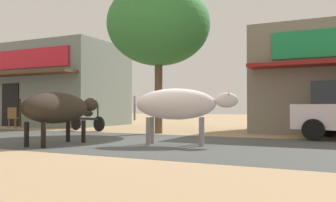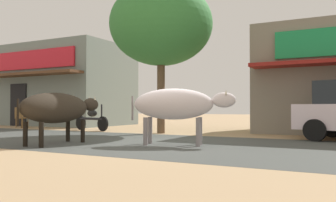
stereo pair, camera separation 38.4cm
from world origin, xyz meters
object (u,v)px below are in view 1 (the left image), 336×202
object	(u,v)px
roadside_tree	(159,25)
cow_near_brown	(59,108)
cafe_chair_near_tree	(14,117)
cow_far_dark	(178,105)
parked_motorcycle	(88,119)

from	to	relation	value
roadside_tree	cow_near_brown	xyz separation A→B (m)	(-0.47, -4.51, -2.97)
roadside_tree	cafe_chair_near_tree	size ratio (longest dim) A/B	5.80
cow_near_brown	cafe_chair_near_tree	world-z (taller)	cow_near_brown
roadside_tree	cow_far_dark	world-z (taller)	roadside_tree
parked_motorcycle	cow_far_dark	bearing A→B (deg)	-32.37
cow_near_brown	roadside_tree	bearing A→B (deg)	84.03
roadside_tree	cow_near_brown	bearing A→B (deg)	-95.97
cafe_chair_near_tree	cow_near_brown	bearing A→B (deg)	-34.06
roadside_tree	parked_motorcycle	distance (m)	4.66
parked_motorcycle	cow_far_dark	world-z (taller)	cow_far_dark
cow_far_dark	parked_motorcycle	bearing A→B (deg)	147.63
parked_motorcycle	roadside_tree	bearing A→B (deg)	-1.83
roadside_tree	cow_far_dark	size ratio (longest dim) A/B	2.13
cow_far_dark	cafe_chair_near_tree	bearing A→B (deg)	160.54
cow_near_brown	cow_far_dark	xyz separation A→B (m)	(2.69, 1.18, 0.09)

